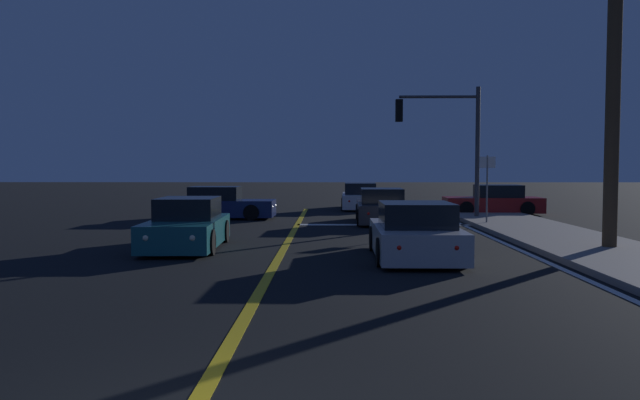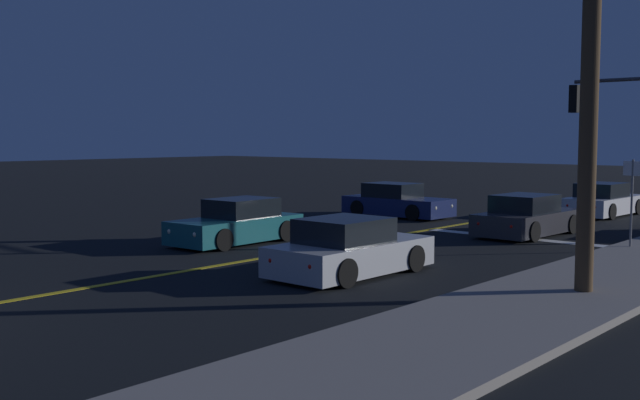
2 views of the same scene
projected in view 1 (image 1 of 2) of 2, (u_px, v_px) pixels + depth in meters
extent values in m
cube|color=gray|center=(619.00, 256.00, 14.52)|extent=(3.20, 35.77, 0.15)
cube|color=gold|center=(278.00, 258.00, 14.66)|extent=(0.20, 33.79, 0.01)
cube|color=white|center=(540.00, 259.00, 14.55)|extent=(0.16, 33.79, 0.01)
cube|color=white|center=(383.00, 225.00, 23.03)|extent=(6.40, 0.50, 0.01)
cube|color=#2D2D33|center=(381.00, 211.00, 23.86)|extent=(1.93, 4.36, 0.68)
cube|color=black|center=(382.00, 196.00, 23.57)|extent=(1.61, 2.02, 0.60)
cylinder|color=black|center=(358.00, 212.00, 25.23)|extent=(0.24, 0.65, 0.64)
cylinder|color=black|center=(400.00, 212.00, 25.16)|extent=(0.24, 0.65, 0.64)
cylinder|color=black|center=(360.00, 217.00, 22.56)|extent=(0.24, 0.65, 0.64)
cylinder|color=black|center=(407.00, 218.00, 22.49)|extent=(0.24, 0.65, 0.64)
sphere|color=#FFF4CC|center=(365.00, 206.00, 25.97)|extent=(0.18, 0.18, 0.18)
sphere|color=#FFF4CC|center=(392.00, 206.00, 25.92)|extent=(0.18, 0.18, 0.18)
sphere|color=red|center=(368.00, 214.00, 21.77)|extent=(0.14, 0.14, 0.14)
sphere|color=red|center=(401.00, 214.00, 21.73)|extent=(0.14, 0.14, 0.14)
cube|color=#195960|center=(187.00, 232.00, 16.44)|extent=(1.90, 4.26, 0.68)
cube|color=black|center=(188.00, 209.00, 16.66)|extent=(1.57, 1.99, 0.60)
cylinder|color=black|center=(210.00, 242.00, 15.16)|extent=(0.24, 0.65, 0.64)
cylinder|color=black|center=(143.00, 243.00, 15.13)|extent=(0.24, 0.65, 0.64)
cylinder|color=black|center=(224.00, 231.00, 17.76)|extent=(0.24, 0.65, 0.64)
cylinder|color=black|center=(167.00, 231.00, 17.73)|extent=(0.24, 0.65, 0.64)
sphere|color=#FFF4CC|center=(193.00, 238.00, 14.40)|extent=(0.18, 0.18, 0.18)
sphere|color=#FFF4CC|center=(146.00, 238.00, 14.38)|extent=(0.18, 0.18, 0.18)
sphere|color=red|center=(218.00, 222.00, 18.49)|extent=(0.14, 0.14, 0.14)
sphere|color=red|center=(182.00, 222.00, 18.47)|extent=(0.14, 0.14, 0.14)
cube|color=#B2B5BA|center=(415.00, 240.00, 14.67)|extent=(1.91, 4.14, 0.68)
cube|color=black|center=(416.00, 215.00, 14.39)|extent=(1.63, 1.91, 0.60)
cylinder|color=black|center=(374.00, 238.00, 15.98)|extent=(0.22, 0.64, 0.64)
cylinder|color=black|center=(443.00, 239.00, 15.94)|extent=(0.22, 0.64, 0.64)
cylinder|color=black|center=(381.00, 252.00, 13.42)|extent=(0.22, 0.64, 0.64)
cylinder|color=black|center=(463.00, 252.00, 13.38)|extent=(0.22, 0.64, 0.64)
sphere|color=#FFF4CC|center=(383.00, 228.00, 16.68)|extent=(0.18, 0.18, 0.18)
sphere|color=#FFF4CC|center=(427.00, 228.00, 16.66)|extent=(0.18, 0.18, 0.18)
sphere|color=red|center=(399.00, 247.00, 12.67)|extent=(0.14, 0.14, 0.14)
sphere|color=red|center=(456.00, 248.00, 12.65)|extent=(0.14, 0.14, 0.14)
cube|color=navy|center=(222.00, 208.00, 25.77)|extent=(4.39, 1.85, 0.68)
cube|color=black|center=(215.00, 194.00, 25.75)|extent=(2.03, 1.57, 0.60)
cylinder|color=black|center=(257.00, 210.00, 26.58)|extent=(0.64, 0.23, 0.64)
cylinder|color=black|center=(251.00, 213.00, 24.90)|extent=(0.64, 0.23, 0.64)
cylinder|color=black|center=(194.00, 210.00, 26.66)|extent=(0.64, 0.23, 0.64)
cylinder|color=black|center=(184.00, 212.00, 24.98)|extent=(0.64, 0.23, 0.64)
sphere|color=#FFF4CC|center=(274.00, 205.00, 26.26)|extent=(0.18, 0.18, 0.18)
sphere|color=#FFF4CC|center=(271.00, 207.00, 25.15)|extent=(0.18, 0.18, 0.18)
sphere|color=red|center=(174.00, 205.00, 26.39)|extent=(0.14, 0.14, 0.14)
sphere|color=red|center=(167.00, 207.00, 25.27)|extent=(0.14, 0.14, 0.14)
cube|color=silver|center=(360.00, 200.00, 31.57)|extent=(1.90, 4.42, 0.68)
cube|color=black|center=(360.00, 189.00, 31.27)|extent=(1.59, 2.05, 0.60)
cylinder|color=black|center=(344.00, 201.00, 32.96)|extent=(0.24, 0.65, 0.64)
cylinder|color=black|center=(375.00, 201.00, 32.89)|extent=(0.24, 0.65, 0.64)
cylinder|color=black|center=(344.00, 204.00, 30.26)|extent=(0.24, 0.65, 0.64)
cylinder|color=black|center=(378.00, 204.00, 30.19)|extent=(0.24, 0.65, 0.64)
sphere|color=#FFF4CC|center=(349.00, 197.00, 33.71)|extent=(0.18, 0.18, 0.18)
sphere|color=#FFF4CC|center=(369.00, 197.00, 33.65)|extent=(0.18, 0.18, 0.18)
sphere|color=red|center=(349.00, 201.00, 29.46)|extent=(0.14, 0.14, 0.14)
sphere|color=red|center=(372.00, 201.00, 29.41)|extent=(0.14, 0.14, 0.14)
cube|color=maroon|center=(492.00, 205.00, 28.05)|extent=(4.33, 1.81, 0.68)
cube|color=black|center=(498.00, 192.00, 28.01)|extent=(2.00, 1.52, 0.60)
cylinder|color=black|center=(466.00, 208.00, 27.31)|extent=(0.64, 0.23, 0.64)
cylinder|color=black|center=(459.00, 206.00, 28.90)|extent=(0.64, 0.23, 0.64)
cylinder|color=black|center=(527.00, 209.00, 27.21)|extent=(0.64, 0.23, 0.64)
cylinder|color=black|center=(517.00, 206.00, 28.80)|extent=(0.64, 0.23, 0.64)
sphere|color=#FFF4CC|center=(448.00, 204.00, 27.59)|extent=(0.18, 0.18, 0.18)
sphere|color=#FFF4CC|center=(444.00, 202.00, 28.65)|extent=(0.18, 0.18, 0.18)
sphere|color=red|center=(543.00, 204.00, 27.43)|extent=(0.14, 0.14, 0.14)
sphere|color=red|center=(536.00, 202.00, 28.50)|extent=(0.14, 0.14, 0.14)
cylinder|color=#38383D|center=(477.00, 154.00, 25.11)|extent=(0.18, 0.18, 5.38)
cylinder|color=#38383D|center=(439.00, 97.00, 25.01)|extent=(3.19, 0.12, 0.12)
cube|color=black|center=(399.00, 111.00, 25.07)|extent=(0.28, 0.28, 0.90)
sphere|color=red|center=(399.00, 104.00, 25.05)|extent=(0.22, 0.22, 0.22)
sphere|color=#4C2D05|center=(399.00, 111.00, 25.07)|extent=(0.22, 0.22, 0.22)
sphere|color=#0A3814|center=(399.00, 117.00, 25.08)|extent=(0.22, 0.22, 0.22)
cylinder|color=#4C3823|center=(614.00, 65.00, 15.44)|extent=(0.35, 0.35, 9.41)
cylinder|color=slate|center=(487.00, 191.00, 22.40)|extent=(0.06, 0.06, 2.57)
cube|color=white|center=(487.00, 162.00, 22.34)|extent=(0.55, 0.14, 0.40)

